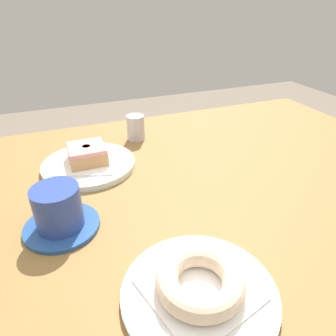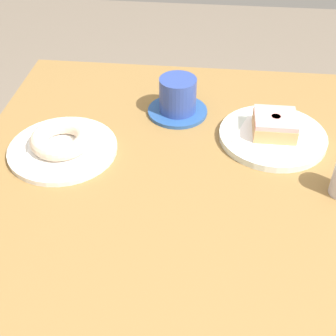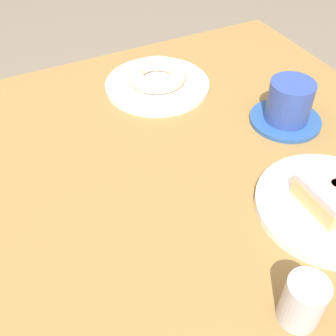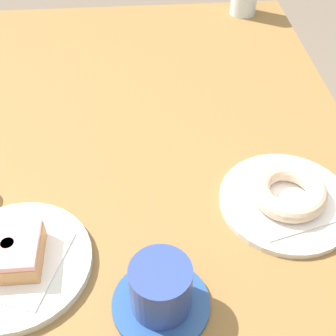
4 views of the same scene
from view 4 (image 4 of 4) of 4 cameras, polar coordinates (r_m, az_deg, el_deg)
ground_plane at (r=1.43m, az=-3.25°, el=-19.84°), size 6.00×6.00×0.00m
table at (r=0.88m, az=-4.97°, el=-0.88°), size 1.07×0.83×0.75m
plate_sugar_ring at (r=0.73m, az=14.54°, el=-4.08°), size 0.21×0.21×0.01m
napkin_sugar_ring at (r=0.72m, az=14.63°, el=-3.74°), size 0.16×0.16×0.00m
donut_sugar_ring at (r=0.71m, az=14.87°, el=-2.85°), size 0.12×0.12×0.03m
plate_glazed_square at (r=0.67m, az=-18.57°, el=-11.27°), size 0.21×0.21×0.01m
napkin_glazed_square at (r=0.66m, az=-18.73°, el=-10.86°), size 0.16×0.16×0.00m
donut_glazed_square at (r=0.65m, az=-19.14°, el=-9.83°), size 0.08×0.08×0.04m
coffee_cup at (r=0.58m, az=-0.92°, el=-15.12°), size 0.13×0.13×0.08m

